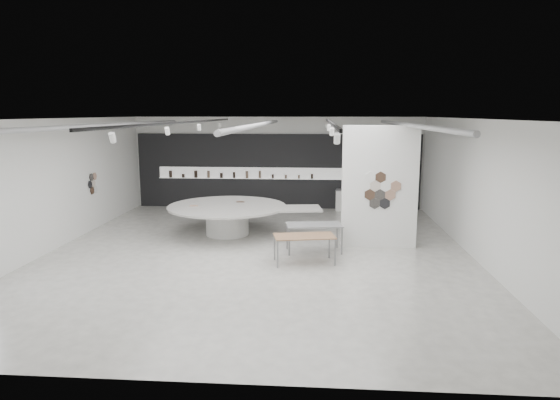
# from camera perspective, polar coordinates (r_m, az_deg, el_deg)

# --- Properties ---
(room) EXTENTS (12.02, 14.02, 3.82)m
(room) POSITION_cam_1_polar(r_m,az_deg,el_deg) (13.96, -2.97, 2.16)
(room) COLOR beige
(room) RESTS_ON ground
(back_wall_display) EXTENTS (11.80, 0.27, 3.10)m
(back_wall_display) POSITION_cam_1_polar(r_m,az_deg,el_deg) (20.87, -0.53, 3.28)
(back_wall_display) COLOR black
(back_wall_display) RESTS_ON ground
(partition_column) EXTENTS (2.20, 0.38, 3.60)m
(partition_column) POSITION_cam_1_polar(r_m,az_deg,el_deg) (14.99, 11.30, 1.46)
(partition_column) COLOR white
(partition_column) RESTS_ON ground
(display_island) EXTENTS (5.32, 4.38, 0.99)m
(display_island) POSITION_cam_1_polar(r_m,az_deg,el_deg) (16.41, -5.77, -1.79)
(display_island) COLOR white
(display_island) RESTS_ON ground
(sample_table_wood) EXTENTS (1.72, 1.09, 0.75)m
(sample_table_wood) POSITION_cam_1_polar(r_m,az_deg,el_deg) (13.28, 2.80, -4.32)
(sample_table_wood) COLOR #946B4C
(sample_table_wood) RESTS_ON ground
(sample_table_stone) EXTENTS (1.68, 1.01, 0.81)m
(sample_table_stone) POSITION_cam_1_polar(r_m,az_deg,el_deg) (14.34, 3.91, -3.05)
(sample_table_stone) COLOR gray
(sample_table_stone) RESTS_ON ground
(kitchen_counter) EXTENTS (1.58, 0.75, 1.20)m
(kitchen_counter) POSITION_cam_1_polar(r_m,az_deg,el_deg) (20.61, 8.49, -0.03)
(kitchen_counter) COLOR white
(kitchen_counter) RESTS_ON ground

